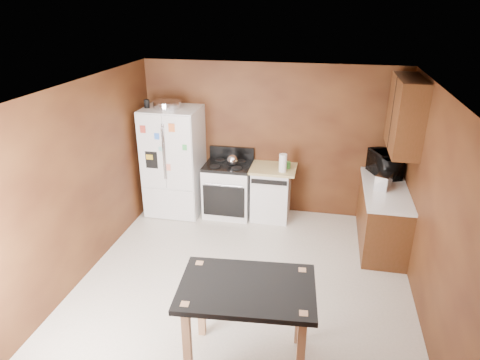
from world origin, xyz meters
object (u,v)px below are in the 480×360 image
(toaster, at_px, (384,181))
(dishwasher, at_px, (271,192))
(microwave, at_px, (385,165))
(kettle, at_px, (232,160))
(paper_towel, at_px, (283,163))
(roasting_pan, at_px, (167,104))
(green_canister, at_px, (288,165))
(island, at_px, (247,298))
(gas_range, at_px, (228,188))
(pen_cup, at_px, (147,104))
(refrigerator, at_px, (174,161))

(toaster, xyz_separation_m, dishwasher, (-1.67, 0.51, -0.55))
(microwave, distance_m, dishwasher, 1.83)
(kettle, relative_size, paper_towel, 0.63)
(roasting_pan, xyz_separation_m, green_canister, (1.93, 0.11, -0.91))
(roasting_pan, relative_size, paper_towel, 1.55)
(roasting_pan, xyz_separation_m, microwave, (3.41, 0.09, -0.79))
(microwave, xyz_separation_m, island, (-1.53, -3.16, -0.29))
(green_canister, bearing_deg, gas_range, -177.19)
(pen_cup, distance_m, kettle, 1.62)
(toaster, bearing_deg, island, -97.41)
(roasting_pan, distance_m, green_canister, 2.14)
(pen_cup, xyz_separation_m, dishwasher, (2.00, 0.14, -1.41))
(toaster, bearing_deg, kettle, -169.11)
(refrigerator, relative_size, island, 1.33)
(green_canister, relative_size, gas_range, 0.10)
(toaster, bearing_deg, green_canister, -178.95)
(toaster, height_order, dishwasher, toaster)
(paper_towel, height_order, gas_range, paper_towel)
(microwave, relative_size, refrigerator, 0.32)
(kettle, height_order, gas_range, gas_range)
(kettle, xyz_separation_m, dishwasher, (0.64, 0.07, -0.54))
(roasting_pan, height_order, green_canister, roasting_pan)
(pen_cup, bearing_deg, kettle, 3.01)
(paper_towel, xyz_separation_m, toaster, (1.48, -0.37, -0.03))
(kettle, distance_m, gas_range, 0.54)
(kettle, bearing_deg, dishwasher, 6.18)
(paper_towel, height_order, dishwasher, paper_towel)
(green_canister, bearing_deg, island, -91.03)
(pen_cup, height_order, paper_towel, pen_cup)
(green_canister, height_order, toaster, toaster)
(toaster, bearing_deg, microwave, 105.38)
(roasting_pan, bearing_deg, gas_range, 3.44)
(island, bearing_deg, paper_towel, 90.07)
(pen_cup, xyz_separation_m, paper_towel, (2.19, -0.00, -0.83))
(roasting_pan, xyz_separation_m, island, (1.87, -3.06, -1.08))
(pen_cup, bearing_deg, roasting_pan, 10.37)
(island, bearing_deg, dishwasher, 93.50)
(kettle, height_order, refrigerator, refrigerator)
(refrigerator, relative_size, gas_range, 1.64)
(pen_cup, height_order, refrigerator, pen_cup)
(roasting_pan, bearing_deg, island, -58.57)
(microwave, height_order, gas_range, microwave)
(green_canister, xyz_separation_m, island, (-0.06, -3.17, -0.17))
(dishwasher, relative_size, island, 0.66)
(toaster, xyz_separation_m, island, (-1.47, -2.63, -0.23))
(green_canister, relative_size, microwave, 0.18)
(toaster, relative_size, microwave, 0.50)
(roasting_pan, relative_size, gas_range, 0.40)
(gas_range, bearing_deg, pen_cup, -174.81)
(roasting_pan, relative_size, toaster, 1.53)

